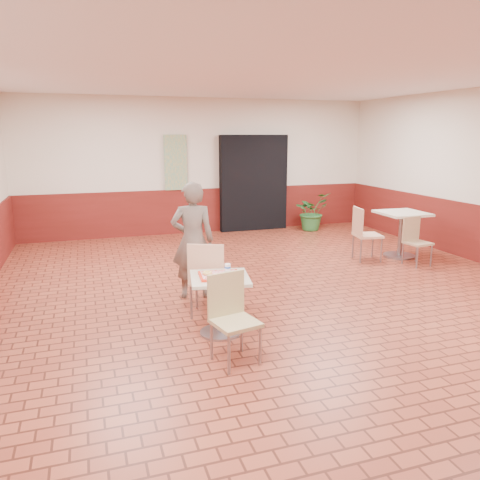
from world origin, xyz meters
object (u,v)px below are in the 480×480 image
object	(u,v)px
chair_main_back	(207,275)
potted_plant	(312,211)
customer	(193,241)
ring_donut	(207,273)
second_table	(401,227)
serving_tray	(220,275)
paper_cup	(228,268)
chair_main_front	(232,313)
long_john_donut	(229,273)
main_table	(220,295)
chair_second_left	(364,231)
chair_second_front	(415,238)

from	to	relation	value
chair_main_back	potted_plant	xyz separation A→B (m)	(3.66, 4.46, -0.09)
customer	ring_donut	world-z (taller)	customer
customer	potted_plant	world-z (taller)	customer
potted_plant	second_table	bearing A→B (deg)	-81.05
ring_donut	potted_plant	distance (m)	6.25
serving_tray	paper_cup	bearing A→B (deg)	34.98
chair_main_front	paper_cup	world-z (taller)	chair_main_front
chair_main_front	customer	distance (m)	1.96
paper_cup	ring_donut	bearing A→B (deg)	-169.83
chair_main_front	long_john_donut	bearing A→B (deg)	62.40
main_table	ring_donut	size ratio (longest dim) A/B	6.11
potted_plant	chair_main_back	bearing A→B (deg)	-129.34
second_table	paper_cup	bearing A→B (deg)	-151.15
potted_plant	chair_second_left	bearing A→B (deg)	-97.48
ring_donut	second_table	xyz separation A→B (m)	(4.22, 2.23, -0.16)
customer	serving_tray	size ratio (longest dim) A/B	3.56
ring_donut	chair_second_front	bearing A→B (deg)	22.58
main_table	chair_main_front	size ratio (longest dim) A/B	0.76
main_table	serving_tray	xyz separation A→B (m)	(-0.00, 0.00, 0.23)
chair_main_back	potted_plant	distance (m)	5.77
chair_second_front	customer	bearing A→B (deg)	178.70
main_table	second_table	world-z (taller)	second_table
second_table	potted_plant	xyz separation A→B (m)	(-0.43, 2.74, -0.12)
chair_second_left	potted_plant	size ratio (longest dim) A/B	1.08
customer	long_john_donut	xyz separation A→B (m)	(0.10, -1.37, -0.08)
paper_cup	chair_second_left	bearing A→B (deg)	34.51
chair_main_front	paper_cup	xyz separation A→B (m)	(0.18, 0.72, 0.25)
chair_main_front	chair_second_front	distance (m)	4.70
long_john_donut	paper_cup	size ratio (longest dim) A/B	1.75
paper_cup	chair_second_front	xyz separation A→B (m)	(3.87, 1.67, -0.28)
customer	chair_second_left	size ratio (longest dim) A/B	1.68
chair_main_front	customer	xyz separation A→B (m)	(0.05, 1.94, 0.31)
chair_second_left	customer	bearing A→B (deg)	116.85
chair_main_back	chair_second_front	size ratio (longest dim) A/B	1.15
chair_second_left	potted_plant	bearing A→B (deg)	3.04
customer	chair_second_front	bearing A→B (deg)	-163.23
chair_main_front	chair_second_left	xyz separation A→B (m)	(3.36, 2.90, 0.04)
main_table	second_table	bearing A→B (deg)	29.04
chair_second_front	paper_cup	bearing A→B (deg)	-164.41
main_table	potted_plant	xyz separation A→B (m)	(3.65, 5.01, -0.01)
second_table	chair_second_left	world-z (taller)	chair_second_left
chair_main_front	second_table	size ratio (longest dim) A/B	1.06
main_table	ring_donut	bearing A→B (deg)	164.73
customer	chair_second_left	distance (m)	3.45
main_table	customer	xyz separation A→B (m)	(-0.01, 1.30, 0.35)
chair_main_back	customer	xyz separation A→B (m)	(-0.01, 0.76, 0.27)
chair_main_back	ring_donut	world-z (taller)	chair_main_back
chair_main_front	second_table	xyz separation A→B (m)	(4.15, 2.91, 0.07)
second_table	chair_second_left	bearing A→B (deg)	-179.88
chair_second_left	chair_main_back	bearing A→B (deg)	128.13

